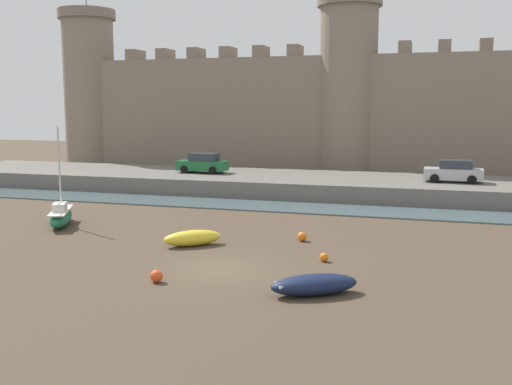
{
  "coord_description": "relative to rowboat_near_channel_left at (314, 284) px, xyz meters",
  "views": [
    {
      "loc": [
        8.56,
        -22.65,
        6.73
      ],
      "look_at": [
        -0.13,
        5.5,
        2.5
      ],
      "focal_mm": 42.0,
      "sensor_mm": 36.0,
      "label": 1
    }
  ],
  "objects": [
    {
      "name": "mooring_buoy_near_channel",
      "position": [
        -0.53,
        4.72,
        -0.19
      ],
      "size": [
        0.39,
        0.39,
        0.39
      ],
      "primitive_type": "sphere",
      "color": "orange",
      "rests_on": "ground"
    },
    {
      "name": "rowboat_near_channel_left",
      "position": [
        0.0,
        0.0,
        0.0
      ],
      "size": [
        3.42,
        2.76,
        0.75
      ],
      "color": "#141E3D",
      "rests_on": "ground"
    },
    {
      "name": "mooring_buoy_mid_mud",
      "position": [
        -2.34,
        8.35,
        -0.15
      ],
      "size": [
        0.48,
        0.48,
        0.48
      ],
      "primitive_type": "sphere",
      "color": "orange",
      "rests_on": "ground"
    },
    {
      "name": "water_channel",
      "position": [
        -4.41,
        18.08,
        -0.34
      ],
      "size": [
        80.0,
        4.5,
        0.1
      ],
      "primitive_type": "cube",
      "color": "slate",
      "rests_on": "ground"
    },
    {
      "name": "mooring_buoy_off_centre",
      "position": [
        -6.13,
        -0.3,
        -0.14
      ],
      "size": [
        0.5,
        0.5,
        0.5
      ],
      "primitive_type": "sphere",
      "color": "#E04C1E",
      "rests_on": "ground"
    },
    {
      "name": "car_quay_west",
      "position": [
        -14.66,
        25.37,
        1.68
      ],
      "size": [
        4.12,
        1.93,
        1.62
      ],
      "color": "#1E6638",
      "rests_on": "quay_road"
    },
    {
      "name": "sailboat_midflat_left",
      "position": [
        -16.37,
        8.19,
        0.17
      ],
      "size": [
        2.89,
        4.35,
        5.65
      ],
      "color": "#1E6B47",
      "rests_on": "ground"
    },
    {
      "name": "rowboat_foreground_left",
      "position": [
        -7.23,
        5.82,
        0.01
      ],
      "size": [
        2.87,
        2.65,
        0.77
      ],
      "color": "yellow",
      "rests_on": "ground"
    },
    {
      "name": "ground_plane",
      "position": [
        -4.41,
        2.09,
        -0.39
      ],
      "size": [
        160.0,
        160.0,
        0.0
      ],
      "primitive_type": "plane",
      "color": "#4C3D2D"
    },
    {
      "name": "castle",
      "position": [
        -4.41,
        36.52,
        6.67
      ],
      "size": [
        61.65,
        5.99,
        19.88
      ],
      "color": "gray",
      "rests_on": "ground"
    },
    {
      "name": "car_quay_centre_west",
      "position": [
        5.15,
        24.91,
        1.68
      ],
      "size": [
        4.12,
        1.93,
        1.62
      ],
      "color": "#B2B5B7",
      "rests_on": "quay_road"
    },
    {
      "name": "quay_road",
      "position": [
        -4.41,
        25.33,
        0.26
      ],
      "size": [
        67.66,
        10.0,
        1.29
      ],
      "primitive_type": "cube",
      "color": "#666059",
      "rests_on": "ground"
    }
  ]
}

